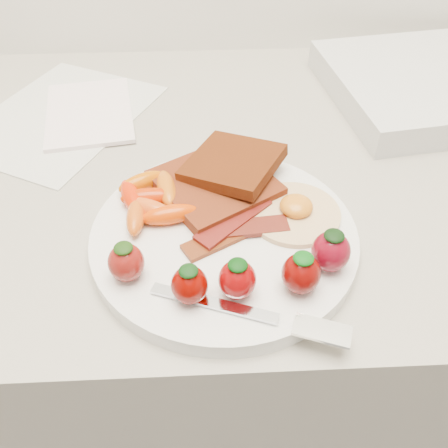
{
  "coord_description": "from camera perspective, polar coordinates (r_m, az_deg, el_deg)",
  "views": [
    {
      "loc": [
        -0.02,
        1.19,
        1.27
      ],
      "look_at": [
        -0.0,
        1.55,
        0.93
      ],
      "focal_mm": 40.0,
      "sensor_mm": 36.0,
      "label": 1
    }
  ],
  "objects": [
    {
      "name": "counter",
      "position": [
        0.97,
        -0.16,
        -14.27
      ],
      "size": [
        2.0,
        0.6,
        0.9
      ],
      "primitive_type": "cube",
      "color": "gray",
      "rests_on": "ground"
    },
    {
      "name": "plate",
      "position": [
        0.51,
        0.0,
        -1.54
      ],
      "size": [
        0.27,
        0.27,
        0.02
      ],
      "primitive_type": "cylinder",
      "color": "white",
      "rests_on": "counter"
    },
    {
      "name": "toast_lower",
      "position": [
        0.55,
        -1.08,
        4.55
      ],
      "size": [
        0.16,
        0.16,
        0.01
      ],
      "primitive_type": "cube",
      "rotation": [
        0.0,
        0.0,
        0.55
      ],
      "color": "#4D1808",
      "rests_on": "plate"
    },
    {
      "name": "toast_upper",
      "position": [
        0.55,
        1.01,
        6.93
      ],
      "size": [
        0.13,
        0.13,
        0.02
      ],
      "primitive_type": "cube",
      "rotation": [
        0.0,
        -0.1,
        -0.52
      ],
      "color": "#3A1505",
      "rests_on": "toast_lower"
    },
    {
      "name": "fried_egg",
      "position": [
        0.52,
        8.08,
        1.44
      ],
      "size": [
        0.12,
        0.12,
        0.02
      ],
      "color": "beige",
      "rests_on": "plate"
    },
    {
      "name": "bacon_strips",
      "position": [
        0.5,
        1.18,
        -0.46
      ],
      "size": [
        0.11,
        0.09,
        0.01
      ],
      "color": "#470E07",
      "rests_on": "plate"
    },
    {
      "name": "baby_carrots",
      "position": [
        0.53,
        -8.46,
        2.67
      ],
      "size": [
        0.09,
        0.1,
        0.02
      ],
      "color": "#B72700",
      "rests_on": "plate"
    },
    {
      "name": "strawberries",
      "position": [
        0.44,
        2.36,
        -5.11
      ],
      "size": [
        0.22,
        0.07,
        0.04
      ],
      "color": "maroon",
      "rests_on": "plate"
    },
    {
      "name": "fork",
      "position": [
        0.43,
        4.35,
        -10.37
      ],
      "size": [
        0.17,
        0.08,
        0.0
      ],
      "color": "silver",
      "rests_on": "plate"
    },
    {
      "name": "paper_sheet",
      "position": [
        0.74,
        -18.22,
        11.59
      ],
      "size": [
        0.29,
        0.32,
        0.0
      ],
      "primitive_type": "cube",
      "rotation": [
        0.0,
        0.0,
        -0.47
      ],
      "color": "silver",
      "rests_on": "counter"
    },
    {
      "name": "notepad",
      "position": [
        0.73,
        -15.15,
        12.22
      ],
      "size": [
        0.14,
        0.18,
        0.01
      ],
      "primitive_type": "cube",
      "rotation": [
        0.0,
        0.0,
        0.16
      ],
      "color": "white",
      "rests_on": "paper_sheet"
    },
    {
      "name": "appliance",
      "position": [
        0.81,
        23.97,
        14.56
      ],
      "size": [
        0.36,
        0.31,
        0.04
      ],
      "primitive_type": "cube",
      "rotation": [
        0.0,
        0.0,
        0.15
      ],
      "color": "silver",
      "rests_on": "counter"
    }
  ]
}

